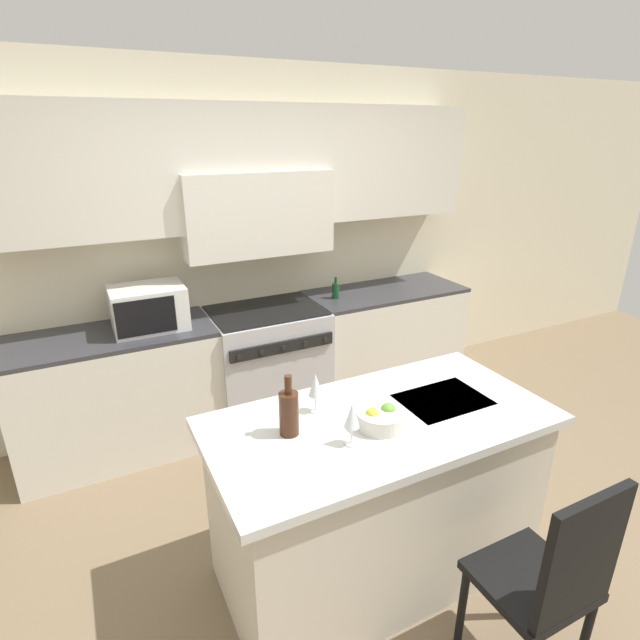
% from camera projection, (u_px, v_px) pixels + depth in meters
% --- Properties ---
extents(ground_plane, '(10.00, 10.00, 0.00)m').
position_uv_depth(ground_plane, '(381.00, 560.00, 2.76)').
color(ground_plane, '#7A664C').
extents(back_cabinetry, '(10.00, 0.46, 2.70)m').
position_uv_depth(back_cabinetry, '(249.00, 217.00, 3.81)').
color(back_cabinetry, beige).
rests_on(back_cabinetry, ground_plane).
extents(back_counter, '(3.61, 0.62, 0.92)m').
position_uv_depth(back_counter, '(267.00, 363.00, 4.02)').
color(back_counter, silver).
rests_on(back_counter, ground_plane).
extents(range_stove, '(0.87, 0.70, 0.93)m').
position_uv_depth(range_stove, '(268.00, 364.00, 4.00)').
color(range_stove, '#B7B7BC').
rests_on(range_stove, ground_plane).
extents(microwave, '(0.49, 0.37, 0.30)m').
position_uv_depth(microwave, '(149.00, 308.00, 3.44)').
color(microwave, silver).
rests_on(microwave, back_counter).
extents(kitchen_island, '(1.67, 0.83, 0.94)m').
position_uv_depth(kitchen_island, '(377.00, 496.00, 2.55)').
color(kitchen_island, beige).
rests_on(kitchen_island, ground_plane).
extents(island_chair, '(0.42, 0.40, 1.06)m').
position_uv_depth(island_chair, '(551.00, 578.00, 1.94)').
color(island_chair, black).
rests_on(island_chair, ground_plane).
extents(wine_bottle, '(0.09, 0.09, 0.29)m').
position_uv_depth(wine_bottle, '(289.00, 412.00, 2.22)').
color(wine_bottle, '#422314').
rests_on(wine_bottle, kitchen_island).
extents(wine_glass_near, '(0.07, 0.07, 0.20)m').
position_uv_depth(wine_glass_near, '(352.00, 416.00, 2.13)').
color(wine_glass_near, white).
rests_on(wine_glass_near, kitchen_island).
extents(wine_glass_far, '(0.07, 0.07, 0.20)m').
position_uv_depth(wine_glass_far, '(316.00, 386.00, 2.39)').
color(wine_glass_far, white).
rests_on(wine_glass_far, kitchen_island).
extents(fruit_bowl, '(0.23, 0.23, 0.10)m').
position_uv_depth(fruit_bowl, '(380.00, 417.00, 2.30)').
color(fruit_bowl, silver).
rests_on(fruit_bowl, kitchen_island).
extents(oil_bottle_on_counter, '(0.06, 0.06, 0.18)m').
position_uv_depth(oil_bottle_on_counter, '(336.00, 290.00, 4.08)').
color(oil_bottle_on_counter, '#194723').
rests_on(oil_bottle_on_counter, back_counter).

